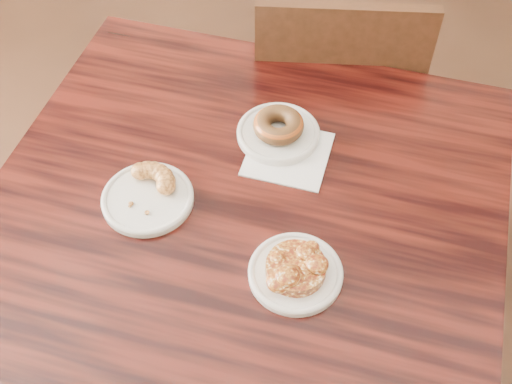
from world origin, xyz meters
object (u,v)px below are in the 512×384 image
(glazed_donut, at_px, (278,125))
(chair_far, at_px, (329,100))
(cafe_table, at_px, (243,306))
(cruller_fragment, at_px, (146,191))
(apple_fritter, at_px, (296,266))

(glazed_donut, bearing_deg, chair_far, 84.14)
(cafe_table, height_order, cruller_fragment, cruller_fragment)
(glazed_donut, relative_size, cruller_fragment, 0.86)
(chair_far, xyz_separation_m, cruller_fragment, (-0.25, -0.69, 0.33))
(cruller_fragment, bearing_deg, apple_fritter, -15.70)
(chair_far, relative_size, glazed_donut, 8.51)
(cafe_table, relative_size, apple_fritter, 6.85)
(cafe_table, distance_m, cruller_fragment, 0.44)
(cafe_table, height_order, chair_far, chair_far)
(chair_far, height_order, apple_fritter, chair_far)
(chair_far, relative_size, apple_fritter, 6.23)
(cafe_table, distance_m, apple_fritter, 0.44)
(cafe_table, height_order, glazed_donut, glazed_donut)
(cafe_table, height_order, apple_fritter, apple_fritter)
(glazed_donut, bearing_deg, apple_fritter, -70.79)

